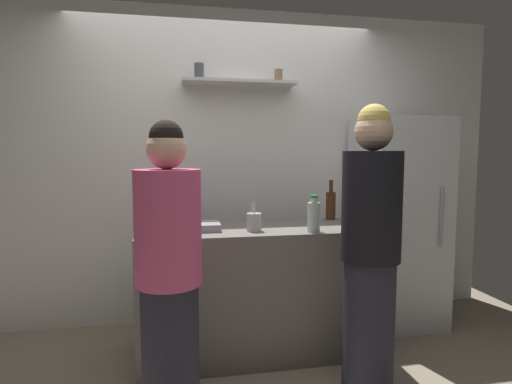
% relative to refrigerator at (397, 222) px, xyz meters
% --- Properties ---
extents(back_wall_assembly, '(4.80, 0.32, 2.60)m').
position_rel_refrigerator_xyz_m(back_wall_assembly, '(-1.39, 0.40, 0.45)').
color(back_wall_assembly, white).
rests_on(back_wall_assembly, ground).
extents(refrigerator, '(0.64, 0.66, 1.70)m').
position_rel_refrigerator_xyz_m(refrigerator, '(0.00, 0.00, 0.00)').
color(refrigerator, silver).
rests_on(refrigerator, ground).
extents(counter, '(1.61, 0.62, 0.90)m').
position_rel_refrigerator_xyz_m(counter, '(-1.26, -0.31, -0.40)').
color(counter, '#66605B').
rests_on(counter, ground).
extents(baking_pan, '(0.34, 0.24, 0.05)m').
position_rel_refrigerator_xyz_m(baking_pan, '(-1.68, -0.34, 0.08)').
color(baking_pan, gray).
rests_on(baking_pan, counter).
extents(utensil_holder, '(0.10, 0.10, 0.20)m').
position_rel_refrigerator_xyz_m(utensil_holder, '(-1.29, -0.44, 0.11)').
color(utensil_holder, '#B2B2B7').
rests_on(utensil_holder, counter).
extents(wine_bottle_dark_glass, '(0.08, 0.08, 0.28)m').
position_rel_refrigerator_xyz_m(wine_bottle_dark_glass, '(-1.89, -0.17, 0.16)').
color(wine_bottle_dark_glass, black).
rests_on(wine_bottle_dark_glass, counter).
extents(wine_bottle_pale_glass, '(0.07, 0.07, 0.31)m').
position_rel_refrigerator_xyz_m(wine_bottle_pale_glass, '(-0.52, -0.49, 0.17)').
color(wine_bottle_pale_glass, '#B2BFB2').
rests_on(wine_bottle_pale_glass, counter).
extents(wine_bottle_amber_glass, '(0.08, 0.08, 0.31)m').
position_rel_refrigerator_xyz_m(wine_bottle_amber_glass, '(-0.62, -0.08, 0.17)').
color(wine_bottle_amber_glass, '#472814').
rests_on(wine_bottle_amber_glass, counter).
extents(water_bottle_plastic, '(0.08, 0.08, 0.24)m').
position_rel_refrigerator_xyz_m(water_bottle_plastic, '(-0.91, -0.54, 0.16)').
color(water_bottle_plastic, silver).
rests_on(water_bottle_plastic, counter).
extents(person_blonde, '(0.34, 0.34, 1.70)m').
position_rel_refrigerator_xyz_m(person_blonde, '(-0.70, -0.93, -0.01)').
color(person_blonde, '#262633').
rests_on(person_blonde, ground).
extents(person_pink_top, '(0.34, 0.34, 1.59)m').
position_rel_refrigerator_xyz_m(person_pink_top, '(-1.84, -0.99, -0.07)').
color(person_pink_top, '#262633').
rests_on(person_pink_top, ground).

